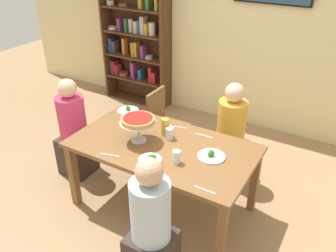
# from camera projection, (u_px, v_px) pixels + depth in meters

# --- Properties ---
(ground_plane) EXTENTS (12.00, 12.00, 0.00)m
(ground_plane) POSITION_uv_depth(u_px,v_px,m) (163.00, 205.00, 3.57)
(ground_plane) COLOR #9E7A56
(rear_partition) EXTENTS (8.00, 0.12, 2.80)m
(rear_partition) POSITION_uv_depth(u_px,v_px,m) (249.00, 24.00, 4.54)
(rear_partition) COLOR beige
(rear_partition) RESTS_ON ground_plane
(dining_table) EXTENTS (1.70, 0.94, 0.74)m
(dining_table) POSITION_uv_depth(u_px,v_px,m) (163.00, 152.00, 3.25)
(dining_table) COLOR brown
(dining_table) RESTS_ON ground_plane
(bookshelf) EXTENTS (1.10, 0.30, 2.21)m
(bookshelf) POSITION_uv_depth(u_px,v_px,m) (136.00, 31.00, 5.28)
(bookshelf) COLOR #4C2D19
(bookshelf) RESTS_ON ground_plane
(diner_near_right) EXTENTS (0.34, 0.34, 1.15)m
(diner_near_right) POSITION_uv_depth(u_px,v_px,m) (151.00, 232.00, 2.61)
(diner_near_right) COLOR #382D28
(diner_near_right) RESTS_ON ground_plane
(diner_head_west) EXTENTS (0.34, 0.34, 1.15)m
(diner_head_west) POSITION_uv_depth(u_px,v_px,m) (74.00, 135.00, 3.85)
(diner_head_west) COLOR #382D28
(diner_head_west) RESTS_ON ground_plane
(diner_far_right) EXTENTS (0.34, 0.34, 1.15)m
(diner_far_right) POSITION_uv_depth(u_px,v_px,m) (230.00, 140.00, 3.76)
(diner_far_right) COLOR #382D28
(diner_far_right) RESTS_ON ground_plane
(chair_far_left) EXTENTS (0.40, 0.40, 0.87)m
(chair_far_left) POSITION_uv_depth(u_px,v_px,m) (164.00, 122.00, 4.11)
(chair_far_left) COLOR brown
(chair_far_left) RESTS_ON ground_plane
(deep_dish_pizza_stand) EXTENTS (0.34, 0.34, 0.24)m
(deep_dish_pizza_stand) POSITION_uv_depth(u_px,v_px,m) (138.00, 122.00, 3.18)
(deep_dish_pizza_stand) COLOR silver
(deep_dish_pizza_stand) RESTS_ON dining_table
(salad_plate_near_diner) EXTENTS (0.25, 0.25, 0.07)m
(salad_plate_near_diner) POSITION_uv_depth(u_px,v_px,m) (211.00, 156.00, 3.03)
(salad_plate_near_diner) COLOR white
(salad_plate_near_diner) RESTS_ON dining_table
(salad_plate_far_diner) EXTENTS (0.23, 0.23, 0.07)m
(salad_plate_far_diner) POSITION_uv_depth(u_px,v_px,m) (128.00, 110.00, 3.80)
(salad_plate_far_diner) COLOR white
(salad_plate_far_diner) RESTS_ON dining_table
(salad_plate_spare) EXTENTS (0.21, 0.21, 0.07)m
(salad_plate_spare) POSITION_uv_depth(u_px,v_px,m) (150.00, 159.00, 2.97)
(salad_plate_spare) COLOR white
(salad_plate_spare) RESTS_ON dining_table
(beer_glass_amber_tall) EXTENTS (0.08, 0.08, 0.17)m
(beer_glass_amber_tall) POSITION_uv_depth(u_px,v_px,m) (165.00, 127.00, 3.34)
(beer_glass_amber_tall) COLOR gold
(beer_glass_amber_tall) RESTS_ON dining_table
(water_glass_clear_near) EXTENTS (0.07, 0.07, 0.12)m
(water_glass_clear_near) POSITION_uv_depth(u_px,v_px,m) (177.00, 157.00, 2.93)
(water_glass_clear_near) COLOR white
(water_glass_clear_near) RESTS_ON dining_table
(water_glass_clear_far) EXTENTS (0.07, 0.07, 0.11)m
(water_glass_clear_far) POSITION_uv_depth(u_px,v_px,m) (169.00, 133.00, 3.28)
(water_glass_clear_far) COLOR white
(water_glass_clear_far) RESTS_ON dining_table
(cutlery_fork_near) EXTENTS (0.18, 0.02, 0.00)m
(cutlery_fork_near) POSITION_uv_depth(u_px,v_px,m) (204.00, 136.00, 3.35)
(cutlery_fork_near) COLOR silver
(cutlery_fork_near) RESTS_ON dining_table
(cutlery_knife_near) EXTENTS (0.18, 0.06, 0.00)m
(cutlery_knife_near) POSITION_uv_depth(u_px,v_px,m) (110.00, 155.00, 3.06)
(cutlery_knife_near) COLOR silver
(cutlery_knife_near) RESTS_ON dining_table
(cutlery_fork_far) EXTENTS (0.18, 0.06, 0.00)m
(cutlery_fork_far) POSITION_uv_depth(u_px,v_px,m) (178.00, 127.00, 3.49)
(cutlery_fork_far) COLOR silver
(cutlery_fork_far) RESTS_ON dining_table
(cutlery_knife_far) EXTENTS (0.18, 0.02, 0.00)m
(cutlery_knife_far) POSITION_uv_depth(u_px,v_px,m) (205.00, 190.00, 2.64)
(cutlery_knife_far) COLOR silver
(cutlery_knife_far) RESTS_ON dining_table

